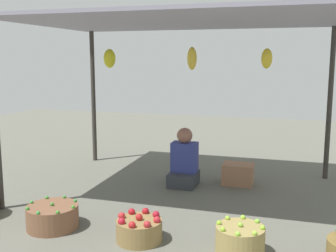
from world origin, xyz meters
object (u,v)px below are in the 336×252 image
at_px(basket_red_apples, 139,229).
at_px(basket_limes, 240,240).
at_px(basket_green_chilies, 53,217).
at_px(vendor_person, 184,163).
at_px(wooden_crate_near_vendor, 238,174).

bearing_deg(basket_red_apples, basket_limes, -0.19).
distance_m(basket_green_chilies, basket_red_apples, 0.94).
xyz_separation_m(basket_green_chilies, basket_limes, (1.88, -0.03, 0.01)).
bearing_deg(basket_limes, vendor_person, 118.30).
height_order(basket_limes, wooden_crate_near_vendor, basket_limes).
bearing_deg(vendor_person, wooden_crate_near_vendor, 19.01).
xyz_separation_m(vendor_person, wooden_crate_near_vendor, (0.69, 0.24, -0.16)).
bearing_deg(basket_green_chilies, wooden_crate_near_vendor, 51.32).
distance_m(vendor_person, wooden_crate_near_vendor, 0.75).
bearing_deg(basket_red_apples, wooden_crate_near_vendor, 71.96).
height_order(basket_green_chilies, wooden_crate_near_vendor, wooden_crate_near_vendor).
distance_m(vendor_person, basket_red_apples, 1.81).
bearing_deg(vendor_person, basket_limes, -61.70).
distance_m(basket_green_chilies, wooden_crate_near_vendor, 2.57).
height_order(basket_green_chilies, basket_limes, basket_limes).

